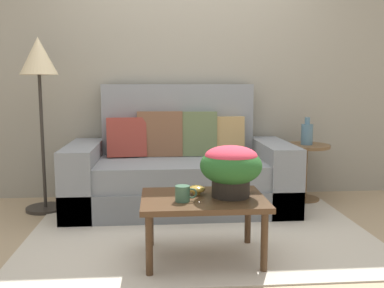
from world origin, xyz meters
name	(u,v)px	position (x,y,z in m)	size (l,w,h in m)	color
ground_plane	(200,233)	(0.00, 0.00, 0.00)	(14.00, 14.00, 0.00)	tan
wall_back	(188,59)	(0.00, 1.25, 1.40)	(6.40, 0.12, 2.80)	gray
area_rug	(200,234)	(0.00, -0.02, 0.01)	(2.61, 1.78, 0.01)	beige
couch	(180,171)	(-0.12, 0.75, 0.34)	(2.03, 0.95, 1.15)	slate
coffee_table	(203,205)	(-0.03, -0.48, 0.37)	(0.80, 0.58, 0.42)	#442D1B
side_table	(305,162)	(1.12, 0.86, 0.39)	(0.48, 0.48, 0.56)	brown
floor_lamp	(39,73)	(-1.35, 0.73, 1.25)	(0.35, 0.35, 1.56)	#2D2823
potted_plant	(231,166)	(0.15, -0.48, 0.62)	(0.40, 0.40, 0.34)	black
coffee_mug	(183,194)	(-0.16, -0.57, 0.47)	(0.14, 0.09, 0.10)	#3D664C
snack_bowl	(197,189)	(-0.06, -0.41, 0.45)	(0.11, 0.11, 0.06)	gold
table_vase	(307,134)	(1.13, 0.86, 0.67)	(0.11, 0.11, 0.27)	slate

